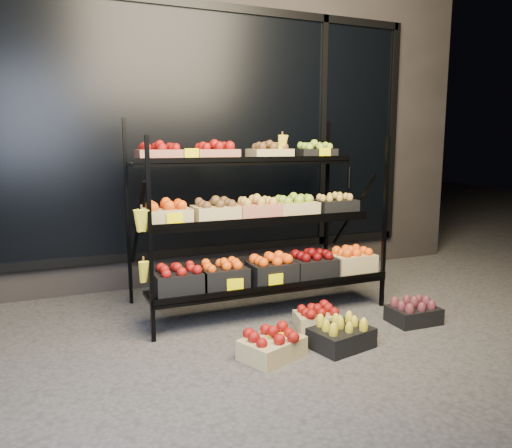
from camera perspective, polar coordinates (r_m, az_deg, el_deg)
name	(u,v)px	position (r m, az deg, el deg)	size (l,w,h in m)	color
ground	(289,329)	(4.01, 3.76, -11.92)	(24.00, 24.00, 0.00)	#514F4C
building	(192,117)	(6.16, -7.32, 12.01)	(6.00, 2.08, 3.50)	#2D2826
display_rack	(257,220)	(4.33, 0.14, 0.50)	(2.18, 1.02, 1.66)	black
tag_floor_a	(276,347)	(3.53, 2.32, -13.89)	(0.13, 0.01, 0.12)	#FFF300
floor_crate_left	(272,344)	(3.48, 1.84, -13.59)	(0.48, 0.42, 0.20)	tan
floor_crate_midleft	(341,334)	(3.69, 9.72, -12.32)	(0.47, 0.38, 0.21)	black
floor_crate_midright	(317,317)	(4.04, 6.98, -10.52)	(0.38, 0.31, 0.18)	tan
floor_crate_right	(414,312)	(4.30, 17.58, -9.54)	(0.39, 0.30, 0.20)	black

